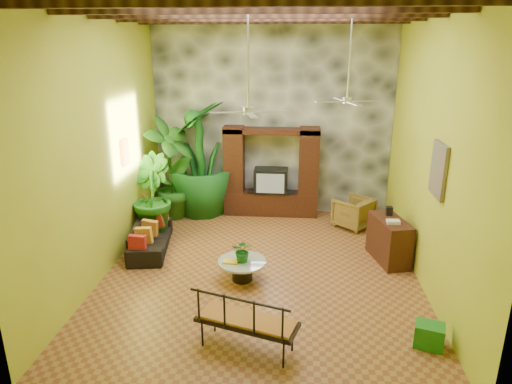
# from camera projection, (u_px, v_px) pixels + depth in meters

# --- Properties ---
(ground) EXTENTS (7.00, 7.00, 0.00)m
(ground) POSITION_uv_depth(u_px,v_px,m) (261.00, 270.00, 9.02)
(ground) COLOR brown
(ground) RESTS_ON ground
(back_wall) EXTENTS (6.00, 0.02, 5.00)m
(back_wall) POSITION_uv_depth(u_px,v_px,m) (272.00, 117.00, 11.55)
(back_wall) COLOR gold
(back_wall) RESTS_ON ground
(left_wall) EXTENTS (0.02, 7.00, 5.00)m
(left_wall) POSITION_uv_depth(u_px,v_px,m) (102.00, 143.00, 8.49)
(left_wall) COLOR gold
(left_wall) RESTS_ON ground
(right_wall) EXTENTS (0.02, 7.00, 5.00)m
(right_wall) POSITION_uv_depth(u_px,v_px,m) (432.00, 150.00, 7.99)
(right_wall) COLOR gold
(right_wall) RESTS_ON ground
(stone_accent_wall) EXTENTS (5.98, 0.10, 4.98)m
(stone_accent_wall) POSITION_uv_depth(u_px,v_px,m) (272.00, 117.00, 11.49)
(stone_accent_wall) COLOR #35373D
(stone_accent_wall) RESTS_ON ground
(ceiling_beams) EXTENTS (5.95, 5.36, 0.22)m
(ceiling_beams) POSITION_uv_depth(u_px,v_px,m) (263.00, 11.00, 7.52)
(ceiling_beams) COLOR #3A2112
(ceiling_beams) RESTS_ON ceiling
(entertainment_center) EXTENTS (2.40, 0.55, 2.30)m
(entertainment_center) POSITION_uv_depth(u_px,v_px,m) (271.00, 179.00, 11.69)
(entertainment_center) COLOR black
(entertainment_center) RESTS_ON ground
(ceiling_fan_front) EXTENTS (1.28, 1.28, 1.86)m
(ceiling_fan_front) POSITION_uv_depth(u_px,v_px,m) (248.00, 99.00, 7.60)
(ceiling_fan_front) COLOR silver
(ceiling_fan_front) RESTS_ON ceiling
(ceiling_fan_back) EXTENTS (1.28, 1.28, 1.86)m
(ceiling_fan_back) POSITION_uv_depth(u_px,v_px,m) (348.00, 90.00, 8.96)
(ceiling_fan_back) COLOR silver
(ceiling_fan_back) RESTS_ON ceiling
(wall_art_mask) EXTENTS (0.06, 0.32, 0.55)m
(wall_art_mask) POSITION_uv_depth(u_px,v_px,m) (125.00, 152.00, 9.56)
(wall_art_mask) COLOR gold
(wall_art_mask) RESTS_ON left_wall
(wall_art_painting) EXTENTS (0.06, 0.70, 0.90)m
(wall_art_painting) POSITION_uv_depth(u_px,v_px,m) (439.00, 170.00, 7.49)
(wall_art_painting) COLOR #21577B
(wall_art_painting) RESTS_ON right_wall
(sofa) EXTENTS (1.00, 1.96, 0.55)m
(sofa) POSITION_uv_depth(u_px,v_px,m) (151.00, 238.00, 9.86)
(sofa) COLOR black
(sofa) RESTS_ON ground
(wicker_armchair) EXTENTS (1.13, 1.13, 0.74)m
(wicker_armchair) POSITION_uv_depth(u_px,v_px,m) (353.00, 212.00, 11.05)
(wicker_armchair) COLOR brown
(wicker_armchair) RESTS_ON ground
(tall_plant_a) EXTENTS (1.47, 1.65, 2.61)m
(tall_plant_a) POSITION_uv_depth(u_px,v_px,m) (171.00, 169.00, 11.28)
(tall_plant_a) COLOR #276B1C
(tall_plant_a) RESTS_ON ground
(tall_plant_b) EXTENTS (1.30, 1.35, 1.92)m
(tall_plant_b) POSITION_uv_depth(u_px,v_px,m) (151.00, 196.00, 10.36)
(tall_plant_b) COLOR #20661A
(tall_plant_b) RESTS_ON ground
(tall_plant_c) EXTENTS (1.76, 1.76, 2.94)m
(tall_plant_c) POSITION_uv_depth(u_px,v_px,m) (200.00, 158.00, 11.63)
(tall_plant_c) COLOR #195F1E
(tall_plant_c) RESTS_ON ground
(coffee_table) EXTENTS (0.91, 0.91, 0.40)m
(coffee_table) POSITION_uv_depth(u_px,v_px,m) (242.00, 268.00, 8.59)
(coffee_table) COLOR black
(coffee_table) RESTS_ON ground
(centerpiece_plant) EXTENTS (0.41, 0.36, 0.44)m
(centerpiece_plant) POSITION_uv_depth(u_px,v_px,m) (243.00, 251.00, 8.45)
(centerpiece_plant) COLOR #19601E
(centerpiece_plant) RESTS_ON coffee_table
(yellow_tray) EXTENTS (0.28, 0.21, 0.03)m
(yellow_tray) POSITION_uv_depth(u_px,v_px,m) (231.00, 262.00, 8.48)
(yellow_tray) COLOR gold
(yellow_tray) RESTS_ON coffee_table
(iron_bench) EXTENTS (1.57, 0.97, 0.57)m
(iron_bench) POSITION_uv_depth(u_px,v_px,m) (246.00, 320.00, 6.49)
(iron_bench) COLOR black
(iron_bench) RESTS_ON ground
(side_console) EXTENTS (0.77, 1.22, 0.90)m
(side_console) POSITION_uv_depth(u_px,v_px,m) (389.00, 240.00, 9.31)
(side_console) COLOR #3B1F13
(side_console) RESTS_ON ground
(green_bin) EXTENTS (0.49, 0.42, 0.36)m
(green_bin) POSITION_uv_depth(u_px,v_px,m) (429.00, 335.00, 6.73)
(green_bin) COLOR #1B671C
(green_bin) RESTS_ON ground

